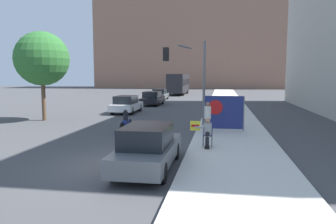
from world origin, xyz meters
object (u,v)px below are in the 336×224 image
at_px(jogger_on_sidewalk, 208,118).
at_px(car_on_road_distant, 160,94).
at_px(car_on_road_midblock, 152,98).
at_px(parked_car_curbside, 148,147).
at_px(city_bus_on_road, 179,83).
at_px(motorcycle_on_road, 126,122).
at_px(protest_banner, 224,112).
at_px(traffic_light_pole, 188,69).
at_px(street_tree_near_curb, 42,59).
at_px(seated_protester, 207,131).
at_px(car_on_road_nearest, 126,104).

distance_m(jogger_on_sidewalk, car_on_road_distant, 26.23).
distance_m(car_on_road_midblock, car_on_road_distant, 7.68).
distance_m(jogger_on_sidewalk, parked_car_curbside, 6.46).
bearing_deg(city_bus_on_road, motorcycle_on_road, -87.48).
distance_m(parked_car_curbside, car_on_road_midblock, 24.25).
bearing_deg(parked_car_curbside, protest_banner, 70.81).
relative_size(traffic_light_pole, parked_car_curbside, 1.11).
bearing_deg(jogger_on_sidewalk, motorcycle_on_road, 4.56).
height_order(car_on_road_midblock, street_tree_near_curb, street_tree_near_curb).
distance_m(parked_car_curbside, city_bus_on_road, 43.89).
bearing_deg(motorcycle_on_road, car_on_road_midblock, 96.56).
height_order(parked_car_curbside, street_tree_near_curb, street_tree_near_curb).
bearing_deg(car_on_road_distant, motorcycle_on_road, -84.04).
bearing_deg(protest_banner, jogger_on_sidewalk, -123.37).
bearing_deg(seated_protester, traffic_light_pole, 115.28).
bearing_deg(seated_protester, city_bus_on_road, 111.52).
distance_m(seated_protester, parked_car_curbside, 3.66).
bearing_deg(car_on_road_midblock, traffic_light_pole, -69.69).
bearing_deg(street_tree_near_curb, car_on_road_nearest, 51.01).
distance_m(car_on_road_midblock, city_bus_on_road, 19.92).
bearing_deg(jogger_on_sidewalk, city_bus_on_road, -62.27).
relative_size(seated_protester, car_on_road_distant, 0.28).
bearing_deg(traffic_light_pole, car_on_road_nearest, 131.53).
distance_m(protest_banner, city_bus_on_road, 36.90).
xyz_separation_m(car_on_road_midblock, car_on_road_distant, (-0.62, 7.65, -0.02)).
xyz_separation_m(parked_car_curbside, car_on_road_midblock, (-4.85, 23.76, -0.02)).
height_order(traffic_light_pole, street_tree_near_curb, street_tree_near_curb).
xyz_separation_m(traffic_light_pole, street_tree_near_curb, (-10.42, 1.25, 0.76)).
height_order(protest_banner, car_on_road_nearest, protest_banner).
xyz_separation_m(parked_car_curbside, car_on_road_distant, (-5.47, 31.41, -0.05)).
height_order(car_on_road_midblock, car_on_road_distant, car_on_road_midblock).
relative_size(seated_protester, motorcycle_on_road, 0.58).
bearing_deg(street_tree_near_curb, traffic_light_pole, -6.86).
xyz_separation_m(seated_protester, traffic_light_pole, (-1.44, 6.34, 2.76)).
distance_m(seated_protester, motorcycle_on_road, 6.42).
bearing_deg(seated_protester, car_on_road_midblock, 120.55).
bearing_deg(motorcycle_on_road, jogger_on_sidewalk, -13.57).
bearing_deg(street_tree_near_curb, protest_banner, -14.62).
bearing_deg(street_tree_near_curb, seated_protester, -32.63).
relative_size(car_on_road_distant, motorcycle_on_road, 2.09).
bearing_deg(car_on_road_distant, parked_car_curbside, -80.12).
bearing_deg(parked_car_curbside, seated_protester, 59.18).
distance_m(traffic_light_pole, parked_car_curbside, 9.90).
bearing_deg(traffic_light_pole, protest_banner, -43.20).
bearing_deg(seated_protester, protest_banner, 93.01).
height_order(parked_car_curbside, city_bus_on_road, city_bus_on_road).
distance_m(traffic_light_pole, car_on_road_nearest, 9.45).
relative_size(jogger_on_sidewalk, motorcycle_on_road, 0.79).
bearing_deg(parked_car_curbside, city_bus_on_road, 95.97).
bearing_deg(car_on_road_distant, city_bus_on_road, 85.74).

